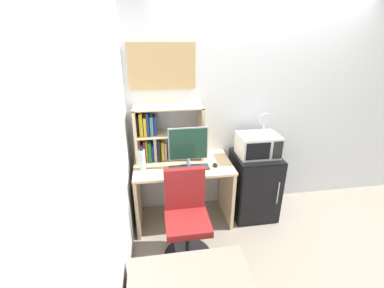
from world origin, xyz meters
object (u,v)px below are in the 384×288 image
(computer_mouse, at_px, (215,165))
(desk_chair, at_px, (187,222))
(wall_corkboard, at_px, (162,66))
(mini_fridge, at_px, (254,185))
(hutch_bookshelf, at_px, (158,135))
(keyboard, at_px, (189,168))
(water_bottle, at_px, (142,160))
(microwave, at_px, (258,145))
(desk_fan, at_px, (265,123))
(monitor, at_px, (188,146))

(computer_mouse, relative_size, desk_chair, 0.11)
(computer_mouse, xyz_separation_m, desk_chair, (-0.39, -0.44, -0.38))
(wall_corkboard, bearing_deg, mini_fridge, -15.69)
(hutch_bookshelf, bearing_deg, keyboard, -45.79)
(desk_chair, bearing_deg, water_bottle, 130.15)
(microwave, distance_m, desk_fan, 0.28)
(water_bottle, xyz_separation_m, desk_chair, (0.41, -0.49, -0.48))
(keyboard, xyz_separation_m, computer_mouse, (0.30, 0.01, 0.01))
(mini_fridge, bearing_deg, desk_fan, -2.32)
(monitor, xyz_separation_m, desk_chair, (-0.09, -0.46, -0.61))
(monitor, relative_size, microwave, 1.00)
(monitor, height_order, microwave, monitor)
(monitor, relative_size, keyboard, 1.05)
(microwave, relative_size, desk_fan, 1.83)
(wall_corkboard, bearing_deg, hutch_bookshelf, -124.37)
(keyboard, height_order, computer_mouse, computer_mouse)
(mini_fridge, relative_size, microwave, 1.76)
(water_bottle, bearing_deg, hutch_bookshelf, 53.19)
(keyboard, distance_m, wall_corkboard, 1.14)
(monitor, bearing_deg, wall_corkboard, 119.89)
(keyboard, distance_m, water_bottle, 0.51)
(computer_mouse, height_order, mini_fridge, mini_fridge)
(keyboard, distance_m, mini_fridge, 0.92)
(computer_mouse, height_order, microwave, microwave)
(keyboard, xyz_separation_m, microwave, (0.83, 0.14, 0.16))
(computer_mouse, bearing_deg, desk_chair, -131.35)
(microwave, bearing_deg, computer_mouse, -166.75)
(keyboard, xyz_separation_m, mini_fridge, (0.83, 0.14, -0.38))
(computer_mouse, bearing_deg, keyboard, -177.22)
(desk_fan, relative_size, desk_chair, 0.27)
(mini_fridge, relative_size, desk_chair, 0.87)
(hutch_bookshelf, xyz_separation_m, microwave, (1.14, -0.18, -0.13))
(computer_mouse, xyz_separation_m, desk_fan, (0.58, 0.12, 0.42))
(desk_chair, bearing_deg, microwave, 31.59)
(keyboard, distance_m, computer_mouse, 0.30)
(computer_mouse, relative_size, wall_corkboard, 0.14)
(mini_fridge, distance_m, desk_chair, 1.07)
(monitor, bearing_deg, water_bottle, 177.13)
(microwave, bearing_deg, water_bottle, -176.73)
(hutch_bookshelf, xyz_separation_m, mini_fridge, (1.14, -0.18, -0.66))
(desk_fan, xyz_separation_m, desk_chair, (-0.97, -0.56, -0.80))
(monitor, relative_size, computer_mouse, 4.62)
(desk_fan, distance_m, wall_corkboard, 1.30)
(keyboard, bearing_deg, computer_mouse, 2.78)
(microwave, bearing_deg, desk_fan, -5.59)
(water_bottle, height_order, wall_corkboard, wall_corkboard)
(monitor, bearing_deg, keyboard, -87.47)
(hutch_bookshelf, bearing_deg, desk_chair, -73.36)
(keyboard, xyz_separation_m, desk_chair, (-0.09, -0.42, -0.37))
(hutch_bookshelf, xyz_separation_m, monitor, (0.31, -0.28, -0.05))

